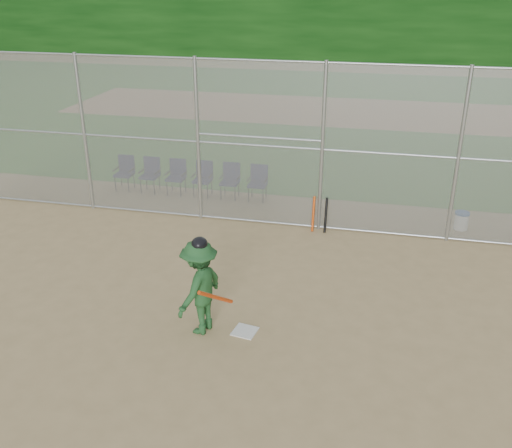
% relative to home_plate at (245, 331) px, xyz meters
% --- Properties ---
extents(ground, '(100.00, 100.00, 0.00)m').
position_rel_home_plate_xyz_m(ground, '(-0.29, -0.35, -0.01)').
color(ground, tan).
rests_on(ground, ground).
extents(grass_strip, '(100.00, 100.00, 0.00)m').
position_rel_home_plate_xyz_m(grass_strip, '(-0.29, 17.65, -0.00)').
color(grass_strip, '#28631D').
rests_on(grass_strip, ground).
extents(dirt_patch_far, '(24.00, 24.00, 0.00)m').
position_rel_home_plate_xyz_m(dirt_patch_far, '(-0.29, 17.65, -0.00)').
color(dirt_patch_far, tan).
rests_on(dirt_patch_far, ground).
extents(backstop_fence, '(16.09, 0.09, 4.00)m').
position_rel_home_plate_xyz_m(backstop_fence, '(-0.29, 4.65, 2.06)').
color(backstop_fence, gray).
rests_on(backstop_fence, ground).
extents(home_plate, '(0.46, 0.46, 0.02)m').
position_rel_home_plate_xyz_m(home_plate, '(0.00, 0.00, 0.00)').
color(home_plate, silver).
rests_on(home_plate, ground).
extents(batter_at_plate, '(1.08, 1.36, 1.80)m').
position_rel_home_plate_xyz_m(batter_at_plate, '(-0.75, -0.11, 0.86)').
color(batter_at_plate, '#1E4C24').
rests_on(batter_at_plate, ground).
extents(water_cooler, '(0.35, 0.35, 0.44)m').
position_rel_home_plate_xyz_m(water_cooler, '(4.10, 5.40, 0.21)').
color(water_cooler, white).
rests_on(water_cooler, ground).
extents(spare_bats, '(0.36, 0.26, 0.84)m').
position_rel_home_plate_xyz_m(spare_bats, '(0.74, 4.53, 0.41)').
color(spare_bats, '#D84C14').
rests_on(spare_bats, ground).
extents(chair_0, '(0.54, 0.52, 0.96)m').
position_rel_home_plate_xyz_m(chair_0, '(-5.06, 6.16, 0.47)').
color(chair_0, '#10133C').
rests_on(chair_0, ground).
extents(chair_1, '(0.54, 0.52, 0.96)m').
position_rel_home_plate_xyz_m(chair_1, '(-4.28, 6.16, 0.47)').
color(chair_1, '#10133C').
rests_on(chair_1, ground).
extents(chair_2, '(0.54, 0.52, 0.96)m').
position_rel_home_plate_xyz_m(chair_2, '(-3.50, 6.16, 0.47)').
color(chair_2, '#10133C').
rests_on(chair_2, ground).
extents(chair_3, '(0.54, 0.52, 0.96)m').
position_rel_home_plate_xyz_m(chair_3, '(-2.72, 6.16, 0.47)').
color(chair_3, '#10133C').
rests_on(chair_3, ground).
extents(chair_4, '(0.54, 0.52, 0.96)m').
position_rel_home_plate_xyz_m(chair_4, '(-1.94, 6.16, 0.47)').
color(chair_4, '#10133C').
rests_on(chair_4, ground).
extents(chair_5, '(0.54, 0.52, 0.96)m').
position_rel_home_plate_xyz_m(chair_5, '(-1.15, 6.16, 0.47)').
color(chair_5, '#10133C').
rests_on(chair_5, ground).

